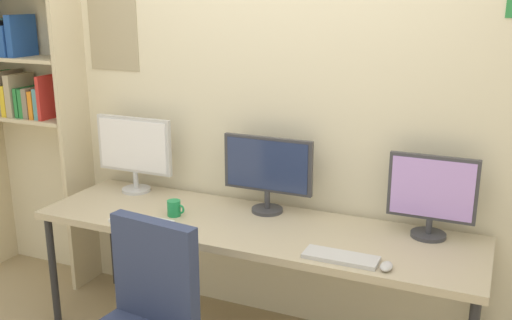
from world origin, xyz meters
name	(u,v)px	position (x,y,z in m)	size (l,w,h in m)	color
wall_back	(281,109)	(0.00, 1.02, 1.30)	(4.84, 0.11, 2.60)	beige
desk	(252,232)	(0.00, 0.60, 0.69)	(2.44, 0.68, 0.74)	tan
bookshelf	(15,71)	(-1.83, 0.83, 1.45)	(0.83, 0.28, 2.24)	beige
monitor_left	(134,150)	(-0.90, 0.81, 1.01)	(0.52, 0.18, 0.48)	silver
monitor_center	(268,170)	(0.00, 0.81, 0.99)	(0.53, 0.18, 0.44)	#38383D
monitor_right	(432,194)	(0.90, 0.81, 0.97)	(0.44, 0.18, 0.43)	#38383D
keyboard_left	(142,221)	(-0.56, 0.37, 0.75)	(0.35, 0.13, 0.02)	silver
keyboard_right	(341,257)	(0.56, 0.37, 0.75)	(0.35, 0.13, 0.02)	silver
computer_mouse	(386,266)	(0.78, 0.35, 0.76)	(0.06, 0.10, 0.03)	silver
coffee_mug	(174,208)	(-0.45, 0.54, 0.79)	(0.11, 0.08, 0.09)	#1E8C4C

